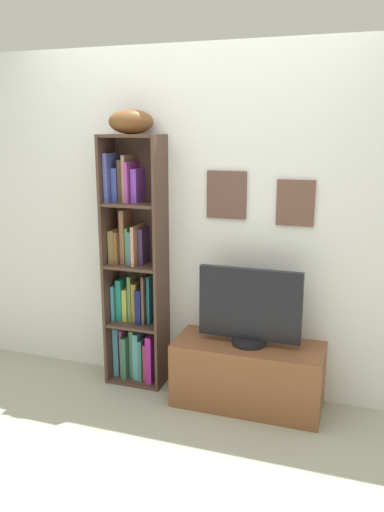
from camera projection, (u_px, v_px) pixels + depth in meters
The scene contains 6 objects.
ground at pixel (135, 478), 2.73m from camera, with size 5.20×5.20×0.04m, color #A0A28D.
back_wall at pixel (201, 224), 3.49m from camera, with size 4.80×0.08×2.30m.
bookshelf at pixel (134, 276), 3.60m from camera, with size 0.41×0.25×1.74m.
football at pixel (131, 122), 3.32m from camera, with size 0.29×0.16×0.16m, color brown.
tv_stand at pixel (248, 375), 3.37m from camera, with size 0.96×0.40×0.43m.
television at pixel (250, 308), 3.26m from camera, with size 0.66×0.22×0.50m.
Camera 1 is at (1.05, -2.15, 1.77)m, focal length 36.25 mm.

